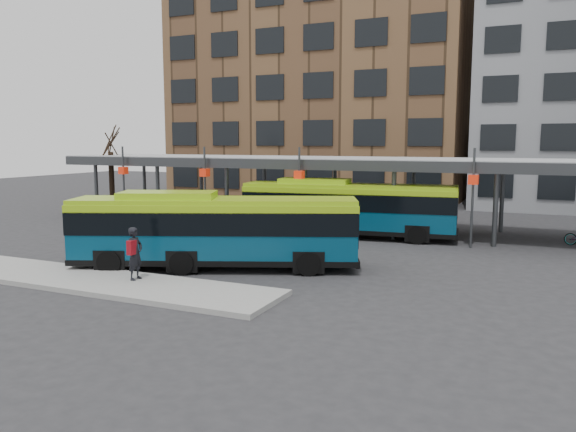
% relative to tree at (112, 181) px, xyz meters
% --- Properties ---
extents(ground, '(120.00, 120.00, 0.00)m').
position_rel_tree_xyz_m(ground, '(18.00, -12.00, -2.43)').
color(ground, '#28282B').
rests_on(ground, ground).
extents(boarding_island, '(14.00, 3.00, 0.18)m').
position_rel_tree_xyz_m(boarding_island, '(12.50, -15.00, -2.34)').
color(boarding_island, gray).
rests_on(boarding_island, ground).
extents(canopy, '(40.00, 6.53, 4.80)m').
position_rel_tree_xyz_m(canopy, '(17.94, 0.87, 1.47)').
color(canopy, '#999B9E').
rests_on(canopy, ground).
extents(tree, '(1.64, 1.64, 5.60)m').
position_rel_tree_xyz_m(tree, '(0.00, 0.00, 0.00)').
color(tree, black).
rests_on(tree, ground).
extents(building_brick, '(26.00, 14.00, 22.00)m').
position_rel_tree_xyz_m(building_brick, '(8.00, 20.00, 8.57)').
color(building_brick, brown).
rests_on(building_brick, ground).
extents(bus_front, '(11.36, 6.53, 3.12)m').
position_rel_tree_xyz_m(bus_front, '(15.05, -11.17, -0.81)').
color(bus_front, '#073B55').
rests_on(bus_front, ground).
extents(bus_rear, '(11.47, 3.68, 3.11)m').
position_rel_tree_xyz_m(bus_rear, '(17.55, -1.68, -0.82)').
color(bus_rear, '#073B55').
rests_on(bus_rear, ground).
extents(pedestrian, '(0.49, 0.72, 1.90)m').
position_rel_tree_xyz_m(pedestrian, '(13.81, -14.51, -1.29)').
color(pedestrian, black).
rests_on(pedestrian, boarding_island).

